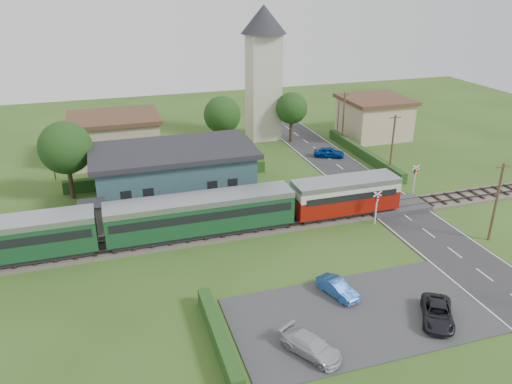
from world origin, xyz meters
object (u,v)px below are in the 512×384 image
object	(u,v)px
equipment_hut	(93,216)
car_park_blue	(337,288)
car_park_silver	(311,346)
crossing_signal_near	(377,203)
church_tower	(263,63)
house_east	(374,117)
house_west	(115,137)
pedestrian_near	(241,205)
station_building	(174,173)
car_on_road	(329,152)
pedestrian_far	(135,217)
train	(164,219)
car_park_dark	(438,313)
crossing_signal_far	(415,175)

from	to	relation	value
equipment_hut	car_park_blue	world-z (taller)	equipment_hut
car_park_silver	crossing_signal_near	bearing A→B (deg)	18.87
church_tower	house_east	xyz separation A→B (m)	(15.00, -4.00, -7.43)
house_west	car_park_blue	xyz separation A→B (m)	(13.17, -34.50, -2.15)
house_east	pedestrian_near	bearing A→B (deg)	-141.98
station_building	house_west	distance (m)	14.87
equipment_hut	house_west	bearing A→B (deg)	81.38
house_east	car_on_road	world-z (taller)	house_east
equipment_hut	pedestrian_near	xyz separation A→B (m)	(13.17, -0.61, -0.51)
house_west	pedestrian_far	xyz separation A→B (m)	(0.55, -20.03, -1.48)
train	house_west	world-z (taller)	house_west
train	car_park_silver	size ratio (longest dim) A/B	10.84
station_building	car_park_blue	bearing A→B (deg)	-68.26
car_park_blue	pedestrian_near	bearing A→B (deg)	83.37
equipment_hut	pedestrian_far	bearing A→B (deg)	-3.68
house_east	car_park_silver	size ratio (longest dim) A/B	2.21
car_on_road	pedestrian_near	xyz separation A→B (m)	(-15.06, -12.98, 0.55)
church_tower	house_west	distance (m)	21.55
crossing_signal_near	car_park_silver	xyz separation A→B (m)	(-12.39, -14.09, -1.48)
crossing_signal_near	car_on_road	size ratio (longest dim) A/B	0.88
house_west	pedestrian_far	size ratio (longest dim) A/B	6.30
car_on_road	pedestrian_far	world-z (taller)	pedestrian_far
car_park_dark	car_on_road	bearing A→B (deg)	108.89
car_park_silver	pedestrian_far	bearing A→B (deg)	83.68
crossing_signal_far	house_west	bearing A→B (deg)	144.23
station_building	pedestrian_far	size ratio (longest dim) A/B	9.33
house_west	pedestrian_near	xyz separation A→B (m)	(10.17, -20.41, -1.55)
house_west	car_on_road	size ratio (longest dim) A/B	2.90
car_on_road	pedestrian_far	size ratio (longest dim) A/B	2.17
station_building	car_park_blue	world-z (taller)	station_building
train	car_on_road	bearing A→B (deg)	34.65
house_west	pedestrian_far	world-z (taller)	house_west
train	house_east	world-z (taller)	house_east
train	pedestrian_near	distance (m)	7.96
crossing_signal_near	car_park_dark	world-z (taller)	crossing_signal_near
equipment_hut	house_east	world-z (taller)	house_east
train	pedestrian_far	size ratio (longest dim) A/B	25.20
car_park_dark	pedestrian_near	bearing A→B (deg)	144.60
church_tower	pedestrian_far	distance (m)	31.44
train	car_park_blue	distance (m)	15.63
train	crossing_signal_near	size ratio (longest dim) A/B	13.18
church_tower	car_park_dark	xyz separation A→B (m)	(-1.89, -42.09, -9.57)
crossing_signal_near	pedestrian_far	size ratio (longest dim) A/B	1.91
train	station_building	bearing A→B (deg)	75.64
church_tower	house_east	bearing A→B (deg)	-14.93
crossing_signal_far	pedestrian_far	world-z (taller)	crossing_signal_far
crossing_signal_far	car_on_road	world-z (taller)	crossing_signal_far
station_building	church_tower	distance (m)	23.89
church_tower	car_park_dark	size ratio (longest dim) A/B	4.29
equipment_hut	station_building	size ratio (longest dim) A/B	0.16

